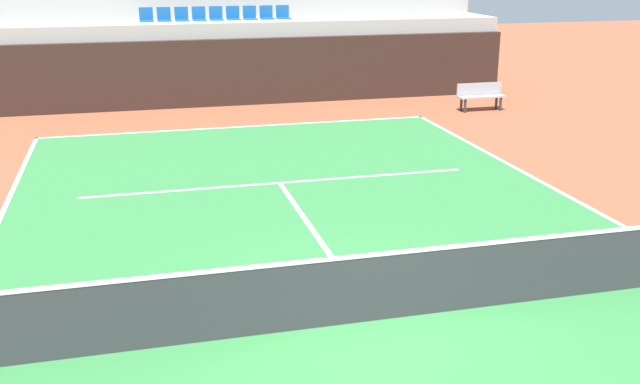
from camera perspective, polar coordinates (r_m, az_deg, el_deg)
The scene contains 11 objects.
ground_plane at distance 9.99m, azimuth 4.31°, elevation -9.89°, with size 80.00×80.00×0.00m, color brown.
court_surface at distance 9.99m, azimuth 4.31°, elevation -9.87°, with size 11.00×24.00×0.01m, color #2D7238.
baseline_far at distance 21.03m, azimuth -6.17°, elevation 5.03°, with size 11.00×0.10×0.00m, color white.
service_line_far at distance 15.74m, azimuth -3.14°, elevation 0.71°, with size 8.26×0.10×0.00m, color white.
centre_service_line at distance 12.79m, azimuth -0.28°, elevation -3.39°, with size 0.10×6.40×0.00m, color white.
back_wall at distance 24.04m, azimuth -7.44°, elevation 9.13°, with size 19.14×0.30×2.11m, color black.
stands_tier_lower at distance 25.33m, azimuth -7.86°, elevation 10.10°, with size 19.14×2.40×2.59m, color #9E9E99.
stands_tier_upper at distance 27.65m, azimuth -8.52°, elevation 11.59°, with size 19.14×2.40×3.43m, color #9E9E99.
seating_row_lower at distance 25.27m, azimuth -8.02°, elevation 13.31°, with size 4.96×0.44×0.44m.
tennis_net at distance 9.77m, azimuth 4.38°, elevation -7.25°, with size 11.08×0.08×1.07m.
player_bench at distance 23.66m, azimuth 12.31°, elevation 7.39°, with size 1.50×0.40×0.85m.
Camera 1 is at (-2.92, -8.35, 4.65)m, focal length 41.39 mm.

